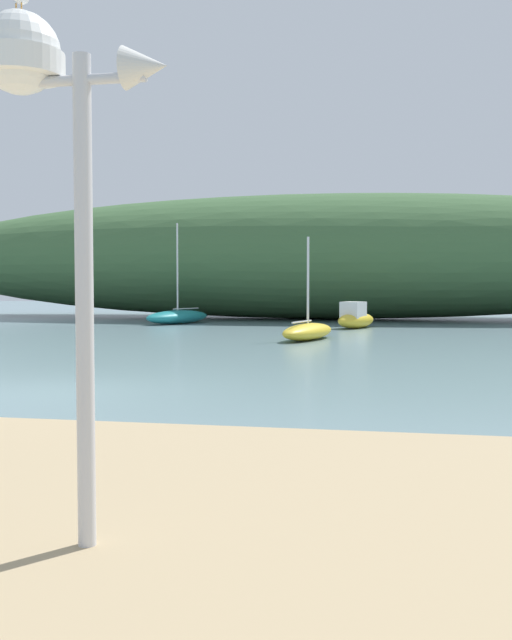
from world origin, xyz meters
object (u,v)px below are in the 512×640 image
object	(u,v)px
motorboat_inner_mooring	(355,318)
sailboat_far_right	(308,331)
mast_structure	(40,97)
sailboat_centre_water	(178,317)

from	to	relation	value
motorboat_inner_mooring	sailboat_far_right	distance (m)	6.89
mast_structure	motorboat_inner_mooring	xyz separation A→B (m)	(0.47, 27.26, -2.74)
motorboat_inner_mooring	sailboat_centre_water	world-z (taller)	sailboat_centre_water
motorboat_inner_mooring	sailboat_centre_water	xyz separation A→B (m)	(-8.48, 1.93, -0.10)
motorboat_inner_mooring	sailboat_centre_water	distance (m)	8.70
motorboat_inner_mooring	mast_structure	bearing A→B (deg)	-90.99
mast_structure	sailboat_centre_water	bearing A→B (deg)	105.35
sailboat_centre_water	sailboat_far_right	bearing A→B (deg)	-50.14
motorboat_inner_mooring	sailboat_far_right	world-z (taller)	sailboat_far_right
mast_structure	motorboat_inner_mooring	distance (m)	27.40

